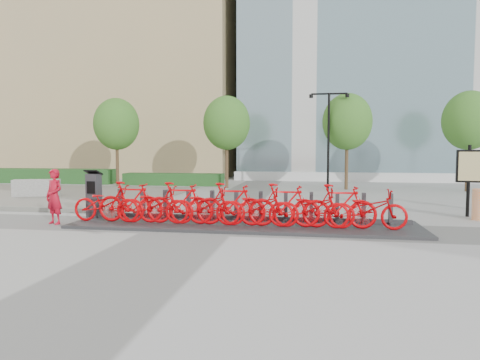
% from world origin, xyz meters
% --- Properties ---
extents(ground, '(120.00, 120.00, 0.00)m').
position_xyz_m(ground, '(0.00, 0.00, 0.00)').
color(ground, '#9B9B9B').
extents(tan_building, '(26.00, 16.00, 30.00)m').
position_xyz_m(tan_building, '(-16.00, 26.00, 15.00)').
color(tan_building, tan).
rests_on(tan_building, ground).
extents(glass_building, '(32.00, 16.00, 24.00)m').
position_xyz_m(glass_building, '(14.00, 26.00, 12.00)').
color(glass_building, slate).
rests_on(glass_building, ground).
extents(gravel_patch, '(14.00, 14.00, 0.00)m').
position_xyz_m(gravel_patch, '(-10.00, 7.00, 0.01)').
color(gravel_patch, '#6A665C').
rests_on(gravel_patch, ground).
extents(hedge_a, '(10.00, 1.40, 0.90)m').
position_xyz_m(hedge_a, '(-14.00, 13.50, 0.45)').
color(hedge_a, '#204822').
rests_on(hedge_a, ground).
extents(hedge_b, '(6.00, 1.20, 0.70)m').
position_xyz_m(hedge_b, '(-5.00, 13.20, 0.35)').
color(hedge_b, '#204822').
rests_on(hedge_b, ground).
extents(tree_0, '(2.60, 2.60, 5.10)m').
position_xyz_m(tree_0, '(-8.00, 12.00, 3.59)').
color(tree_0, brown).
rests_on(tree_0, ground).
extents(tree_1, '(2.60, 2.60, 5.10)m').
position_xyz_m(tree_1, '(-1.50, 12.00, 3.59)').
color(tree_1, brown).
rests_on(tree_1, ground).
extents(tree_2, '(2.60, 2.60, 5.10)m').
position_xyz_m(tree_2, '(5.00, 12.00, 3.59)').
color(tree_2, brown).
rests_on(tree_2, ground).
extents(tree_3, '(2.60, 2.60, 5.10)m').
position_xyz_m(tree_3, '(11.00, 12.00, 3.59)').
color(tree_3, brown).
rests_on(tree_3, ground).
extents(streetlamp, '(2.00, 0.20, 5.00)m').
position_xyz_m(streetlamp, '(4.00, 11.00, 3.13)').
color(streetlamp, black).
rests_on(streetlamp, ground).
extents(dock_pad, '(9.60, 2.40, 0.08)m').
position_xyz_m(dock_pad, '(1.30, 0.30, 0.04)').
color(dock_pad, '#2C2C2E').
rests_on(dock_pad, ground).
extents(dock_rail_posts, '(8.02, 0.50, 0.85)m').
position_xyz_m(dock_rail_posts, '(1.36, 0.77, 0.51)').
color(dock_rail_posts, '#303033').
rests_on(dock_rail_posts, dock_pad).
extents(bike_0, '(1.97, 0.69, 1.04)m').
position_xyz_m(bike_0, '(-2.60, -0.05, 0.60)').
color(bike_0, '#CC0005').
rests_on(bike_0, dock_pad).
extents(bike_1, '(1.91, 0.54, 1.15)m').
position_xyz_m(bike_1, '(-1.88, -0.05, 0.65)').
color(bike_1, '#CC0005').
rests_on(bike_1, dock_pad).
extents(bike_2, '(1.97, 0.69, 1.04)m').
position_xyz_m(bike_2, '(-1.16, -0.05, 0.60)').
color(bike_2, '#CC0005').
rests_on(bike_2, dock_pad).
extents(bike_3, '(1.91, 0.54, 1.15)m').
position_xyz_m(bike_3, '(-0.44, -0.05, 0.65)').
color(bike_3, '#CC0005').
rests_on(bike_3, dock_pad).
extents(bike_4, '(1.97, 0.69, 1.04)m').
position_xyz_m(bike_4, '(0.28, -0.05, 0.60)').
color(bike_4, '#CC0005').
rests_on(bike_4, dock_pad).
extents(bike_5, '(1.91, 0.54, 1.15)m').
position_xyz_m(bike_5, '(1.00, -0.05, 0.65)').
color(bike_5, '#CC0005').
rests_on(bike_5, dock_pad).
extents(bike_6, '(1.97, 0.69, 1.04)m').
position_xyz_m(bike_6, '(1.72, -0.05, 0.60)').
color(bike_6, '#CC0005').
rests_on(bike_6, dock_pad).
extents(bike_7, '(1.91, 0.54, 1.15)m').
position_xyz_m(bike_7, '(2.44, -0.05, 0.65)').
color(bike_7, '#CC0005').
rests_on(bike_7, dock_pad).
extents(bike_8, '(1.97, 0.69, 1.04)m').
position_xyz_m(bike_8, '(3.16, -0.05, 0.60)').
color(bike_8, '#CC0005').
rests_on(bike_8, dock_pad).
extents(bike_9, '(1.91, 0.54, 1.15)m').
position_xyz_m(bike_9, '(3.88, -0.05, 0.65)').
color(bike_9, '#CC0005').
rests_on(bike_9, dock_pad).
extents(bike_10, '(1.97, 0.69, 1.04)m').
position_xyz_m(bike_10, '(4.60, -0.05, 0.60)').
color(bike_10, '#CC0005').
rests_on(bike_10, dock_pad).
extents(kiosk, '(0.47, 0.40, 1.45)m').
position_xyz_m(kiosk, '(-3.33, 0.59, 0.77)').
color(kiosk, '#303033').
rests_on(kiosk, dock_pad).
extents(worker_red, '(0.67, 0.54, 1.58)m').
position_xyz_m(worker_red, '(-4.09, -0.27, 0.79)').
color(worker_red, '#B70D22').
rests_on(worker_red, ground).
extents(jersey_barrier, '(2.05, 1.20, 0.77)m').
position_xyz_m(jersey_barrier, '(-9.21, 6.25, 0.38)').
color(jersey_barrier, '#B5B5B5').
rests_on(jersey_barrier, ground).
extents(map_sign, '(0.75, 0.22, 2.28)m').
position_xyz_m(map_sign, '(8.07, 3.14, 1.51)').
color(map_sign, black).
rests_on(map_sign, ground).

